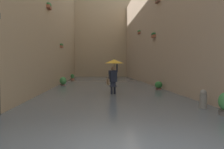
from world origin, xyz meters
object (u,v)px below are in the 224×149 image
object	(u,v)px
mooring_bollard	(203,101)
potted_plant_near_right	(72,78)
person_wading	(114,70)
potted_plant_far_left	(159,86)
potted_plant_far_right	(63,82)

from	to	relation	value
mooring_bollard	potted_plant_near_right	bearing A→B (deg)	-68.52
person_wading	mooring_bollard	distance (m)	5.26
person_wading	potted_plant_far_left	distance (m)	3.89
mooring_bollard	person_wading	bearing A→B (deg)	-55.57
potted_plant_far_right	mooring_bollard	bearing A→B (deg)	123.42
potted_plant_near_right	mooring_bollard	distance (m)	17.65
potted_plant_far_right	person_wading	bearing A→B (deg)	122.64
potted_plant_near_right	mooring_bollard	bearing A→B (deg)	111.48
potted_plant_near_right	potted_plant_far_left	bearing A→B (deg)	123.33
person_wading	potted_plant_near_right	world-z (taller)	person_wading
person_wading	potted_plant_far_right	world-z (taller)	person_wading
person_wading	potted_plant_near_right	distance (m)	12.73
potted_plant_far_left	potted_plant_near_right	xyz separation A→B (m)	(6.67, -10.14, 0.05)
potted_plant_far_right	mooring_bollard	distance (m)	11.77
mooring_bollard	potted_plant_far_right	bearing A→B (deg)	-56.58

